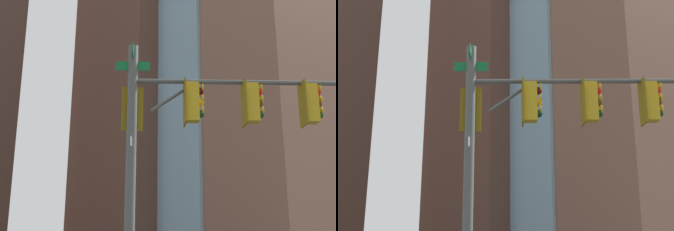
# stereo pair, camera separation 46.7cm
# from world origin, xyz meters

# --- Properties ---
(signal_pole_assembly) EXTENTS (3.32, 5.14, 7.33)m
(signal_pole_assembly) POSITION_xyz_m (0.71, 1.56, 4.97)
(signal_pole_assembly) COLOR #4C514C
(signal_pole_assembly) RESTS_ON ground_plane
(building_brick_nearside) EXTENTS (22.29, 18.91, 49.83)m
(building_brick_nearside) POSITION_xyz_m (-23.06, 27.51, 24.92)
(building_brick_nearside) COLOR #845B47
(building_brick_nearside) RESTS_ON ground_plane
(building_brick_midblock) EXTENTS (19.94, 16.25, 43.20)m
(building_brick_midblock) POSITION_xyz_m (-38.46, 23.60, 21.60)
(building_brick_midblock) COLOR brown
(building_brick_midblock) RESTS_ON ground_plane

